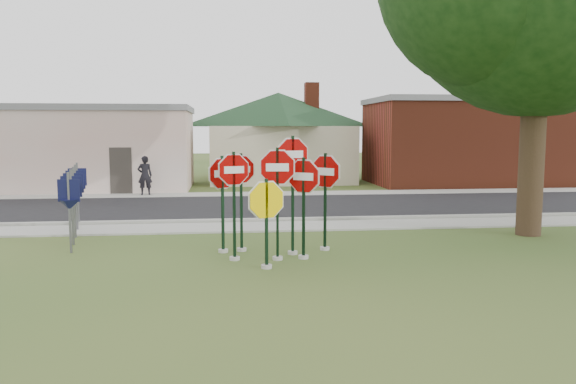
{
  "coord_description": "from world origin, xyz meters",
  "views": [
    {
      "loc": [
        -1.19,
        -11.61,
        3.04
      ],
      "look_at": [
        0.34,
        2.0,
        1.5
      ],
      "focal_mm": 35.0,
      "sensor_mm": 36.0,
      "label": 1
    }
  ],
  "objects": [
    {
      "name": "building_brick",
      "position": [
        12.0,
        18.5,
        2.4
      ],
      "size": [
        10.2,
        6.2,
        4.75
      ],
      "color": "maroon",
      "rests_on": "ground"
    },
    {
      "name": "pedestrian",
      "position": [
        -4.83,
        14.37,
        0.95
      ],
      "size": [
        0.72,
        0.54,
        1.78
      ],
      "primitive_type": "imported",
      "rotation": [
        0.0,
        0.0,
        3.33
      ],
      "color": "black",
      "rests_on": "sidewalk_far"
    },
    {
      "name": "stop_sign_center",
      "position": [
        0.0,
        1.19,
        1.73
      ],
      "size": [
        1.14,
        0.24,
        2.74
      ],
      "color": "#A6A29B",
      "rests_on": "ground"
    },
    {
      "name": "stop_sign_right",
      "position": [
        0.62,
        1.25,
        1.55
      ],
      "size": [
        0.93,
        0.63,
        2.5
      ],
      "color": "#A6A29B",
      "rests_on": "ground"
    },
    {
      "name": "stop_sign_yellow",
      "position": [
        -0.31,
        0.42,
        1.24
      ],
      "size": [
        1.11,
        0.42,
        2.1
      ],
      "color": "#A6A29B",
      "rests_on": "ground"
    },
    {
      "name": "road",
      "position": [
        0.0,
        10.0,
        0.02
      ],
      "size": [
        60.0,
        7.0,
        0.04
      ],
      "primitive_type": "cube",
      "color": "black",
      "rests_on": "ground"
    },
    {
      "name": "building_house",
      "position": [
        2.0,
        22.0,
        3.65
      ],
      "size": [
        11.6,
        11.6,
        6.2
      ],
      "color": "beige",
      "rests_on": "ground"
    },
    {
      "name": "sidewalk_near",
      "position": [
        0.0,
        5.5,
        0.03
      ],
      "size": [
        60.0,
        1.6,
        0.06
      ],
      "primitive_type": "cube",
      "color": "#97978F",
      "rests_on": "ground"
    },
    {
      "name": "curb",
      "position": [
        0.0,
        6.5,
        0.07
      ],
      "size": [
        60.0,
        0.2,
        0.14
      ],
      "primitive_type": "cube",
      "color": "#97978F",
      "rests_on": "ground"
    },
    {
      "name": "stop_sign_far_left",
      "position": [
        -1.26,
        2.14,
        1.55
      ],
      "size": [
        0.89,
        0.63,
        2.5
      ],
      "color": "#A6A29B",
      "rests_on": "ground"
    },
    {
      "name": "route_sign_row",
      "position": [
        -5.4,
        4.5,
        1.22
      ],
      "size": [
        1.43,
        4.63,
        2.0
      ],
      "color": "#59595E",
      "rests_on": "ground"
    },
    {
      "name": "building_stucco",
      "position": [
        -9.0,
        18.0,
        2.15
      ],
      "size": [
        12.2,
        6.2,
        4.2
      ],
      "color": "silver",
      "rests_on": "ground"
    },
    {
      "name": "stop_sign_left",
      "position": [
        -1.0,
        1.28,
        1.63
      ],
      "size": [
        0.99,
        0.31,
        2.63
      ],
      "color": "#A6A29B",
      "rests_on": "ground"
    },
    {
      "name": "sidewalk_far",
      "position": [
        0.0,
        14.3,
        0.03
      ],
      "size": [
        60.0,
        1.6,
        0.06
      ],
      "primitive_type": "cube",
      "color": "#97978F",
      "rests_on": "ground"
    },
    {
      "name": "bg_tree_right",
      "position": [
        22.0,
        26.0,
        5.58
      ],
      "size": [
        5.6,
        5.6,
        8.4
      ],
      "color": "#2E2114",
      "rests_on": "ground"
    },
    {
      "name": "stop_sign_back_left",
      "position": [
        -0.81,
        2.24,
        1.56
      ],
      "size": [
        0.95,
        0.3,
        2.55
      ],
      "color": "#A6A29B",
      "rests_on": "ground"
    },
    {
      "name": "stop_sign_back_right",
      "position": [
        0.42,
        1.74,
        1.91
      ],
      "size": [
        1.08,
        0.29,
        3.0
      ],
      "color": "#A6A29B",
      "rests_on": "ground"
    },
    {
      "name": "ground",
      "position": [
        0.0,
        0.0,
        0.0
      ],
      "size": [
        120.0,
        120.0,
        0.0
      ],
      "primitive_type": "plane",
      "color": "#33511E",
      "rests_on": "ground"
    },
    {
      "name": "stop_sign_far_right",
      "position": [
        1.29,
        2.13,
        1.61
      ],
      "size": [
        0.88,
        0.78,
        2.57
      ],
      "color": "#A6A29B",
      "rests_on": "ground"
    }
  ]
}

